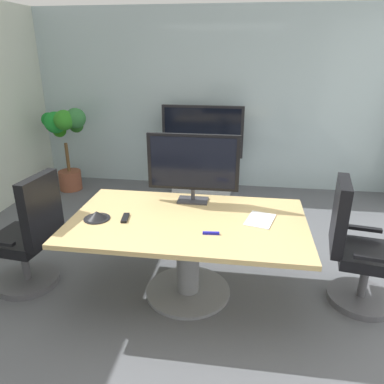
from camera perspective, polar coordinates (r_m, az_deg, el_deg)
The scene contains 12 objects.
ground_plane at distance 3.36m, azimuth -2.18°, elevation -16.58°, with size 7.16×7.16×0.00m, color #515459.
wall_back_glass_partition at distance 5.76m, azimuth 3.31°, elevation 13.96°, with size 5.55×0.10×2.65m, color #9EB2B7.
conference_table at distance 3.17m, azimuth -0.66°, elevation -7.26°, with size 1.97×1.16×0.73m.
office_chair_left at distance 3.62m, azimuth -23.87°, elevation -7.08°, with size 0.62×0.60×1.09m.
office_chair_right at distance 3.42m, azimuth 24.15°, elevation -8.79°, with size 0.63×0.61×1.09m.
tv_monitor at distance 3.33m, azimuth 0.17°, elevation 4.34°, with size 0.84×0.18×0.64m.
wall_display_unit at distance 5.61m, azimuth 1.62°, elevation 4.52°, with size 1.20×0.36×1.31m.
potted_plant at distance 5.82m, azimuth -19.09°, elevation 8.11°, with size 0.68×0.63×1.28m.
conference_phone at distance 3.18m, azimuth -14.60°, elevation -3.56°, with size 0.22×0.22×0.07m.
remote_control at distance 3.14m, azimuth -10.34°, elevation -3.97°, with size 0.05×0.17×0.02m, color black.
whiteboard_marker at distance 2.85m, azimuth 2.97°, elevation -6.39°, with size 0.13×0.02×0.02m, color #1919A5.
paper_notepad at distance 3.12m, azimuth 10.54°, elevation -4.26°, with size 0.21×0.30×0.01m, color white.
Camera 1 is at (0.50, -2.60, 2.07)m, focal length 34.31 mm.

